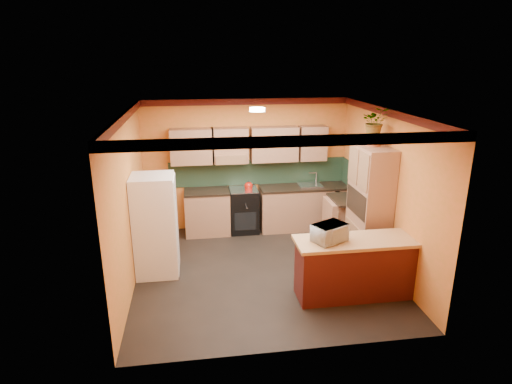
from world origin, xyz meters
TOP-DOWN VIEW (x-y plane):
  - room_shell at (0.02, 0.28)m, footprint 4.24×4.24m
  - base_cabinets_back at (0.52, 1.80)m, footprint 3.65×0.60m
  - countertop_back at (0.52, 1.80)m, footprint 3.65×0.62m
  - stove at (-0.10, 1.80)m, footprint 0.58×0.58m
  - kettle at (-0.00, 1.75)m, footprint 0.18×0.18m
  - sink at (1.30, 1.80)m, footprint 0.48×0.40m
  - base_cabinets_right at (1.80, 0.91)m, footprint 0.60×0.80m
  - countertop_right at (1.80, 0.91)m, footprint 0.62×0.80m
  - fridge at (-1.75, 0.22)m, footprint 0.68×0.66m
  - pantry at (1.85, 0.03)m, footprint 0.48×0.90m
  - fern_pot at (1.85, 0.08)m, footprint 0.22×0.22m
  - fern at (1.85, 0.08)m, footprint 0.49×0.45m
  - breakfast_bar at (1.29, -0.97)m, footprint 1.80×0.55m
  - bar_top at (1.29, -0.97)m, footprint 1.90×0.65m
  - microwave at (0.83, -0.97)m, footprint 0.58×0.51m

SIDE VIEW (x-z plane):
  - base_cabinets_back at x=0.52m, z-range 0.00..0.88m
  - base_cabinets_right at x=1.80m, z-range 0.00..0.88m
  - breakfast_bar at x=1.29m, z-range 0.00..0.88m
  - stove at x=-0.10m, z-range 0.00..0.91m
  - fridge at x=-1.75m, z-range 0.00..1.70m
  - countertop_back at x=0.52m, z-range 0.88..0.92m
  - countertop_right at x=1.80m, z-range 0.88..0.92m
  - bar_top at x=1.29m, z-range 0.88..0.93m
  - sink at x=1.30m, z-range 0.92..0.95m
  - kettle at x=0.00m, z-range 0.91..1.09m
  - pantry at x=1.85m, z-range 0.00..2.10m
  - microwave at x=0.83m, z-range 0.93..1.20m
  - room_shell at x=0.02m, z-range 0.73..3.45m
  - fern_pot at x=1.85m, z-range 2.10..2.26m
  - fern at x=1.85m, z-range 2.26..2.73m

